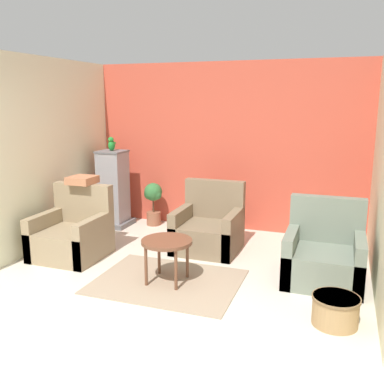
{
  "coord_description": "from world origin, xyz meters",
  "views": [
    {
      "loc": [
        1.75,
        -3.3,
        2.05
      ],
      "look_at": [
        0.0,
        1.62,
        0.92
      ],
      "focal_mm": 40.0,
      "sensor_mm": 36.0,
      "label": 1
    }
  ],
  "objects_px": {
    "birdcage": "(113,190)",
    "potted_plant": "(153,199)",
    "parrot": "(112,144)",
    "armchair_middle": "(209,229)",
    "armchair_left": "(73,235)",
    "wicker_basket": "(335,309)",
    "armchair_right": "(324,257)",
    "coffee_table": "(167,245)"
  },
  "relations": [
    {
      "from": "birdcage",
      "to": "potted_plant",
      "type": "distance_m",
      "value": 0.67
    },
    {
      "from": "birdcage",
      "to": "parrot",
      "type": "bearing_deg",
      "value": 90.0
    },
    {
      "from": "armchair_middle",
      "to": "birdcage",
      "type": "relative_size",
      "value": 0.75
    },
    {
      "from": "birdcage",
      "to": "armchair_left",
      "type": "bearing_deg",
      "value": -82.14
    },
    {
      "from": "parrot",
      "to": "wicker_basket",
      "type": "xyz_separation_m",
      "value": [
        3.55,
        -2.16,
        -1.2
      ]
    },
    {
      "from": "armchair_middle",
      "to": "parrot",
      "type": "relative_size",
      "value": 4.12
    },
    {
      "from": "armchair_middle",
      "to": "potted_plant",
      "type": "bearing_deg",
      "value": 145.74
    },
    {
      "from": "armchair_right",
      "to": "wicker_basket",
      "type": "xyz_separation_m",
      "value": [
        0.16,
        -1.0,
        -0.13
      ]
    },
    {
      "from": "birdcage",
      "to": "wicker_basket",
      "type": "distance_m",
      "value": 4.18
    },
    {
      "from": "armchair_right",
      "to": "armchair_middle",
      "type": "relative_size",
      "value": 1.0
    },
    {
      "from": "armchair_left",
      "to": "armchair_middle",
      "type": "xyz_separation_m",
      "value": [
        1.63,
        0.86,
        0.0
      ]
    },
    {
      "from": "armchair_right",
      "to": "coffee_table",
      "type": "bearing_deg",
      "value": -158.95
    },
    {
      "from": "wicker_basket",
      "to": "potted_plant",
      "type": "bearing_deg",
      "value": 140.81
    },
    {
      "from": "armchair_left",
      "to": "potted_plant",
      "type": "height_order",
      "value": "armchair_left"
    },
    {
      "from": "armchair_middle",
      "to": "wicker_basket",
      "type": "distance_m",
      "value": 2.34
    },
    {
      "from": "armchair_middle",
      "to": "birdcage",
      "type": "distance_m",
      "value": 1.94
    },
    {
      "from": "parrot",
      "to": "armchair_middle",
      "type": "bearing_deg",
      "value": -18.02
    },
    {
      "from": "armchair_right",
      "to": "armchair_middle",
      "type": "height_order",
      "value": "same"
    },
    {
      "from": "armchair_left",
      "to": "armchair_middle",
      "type": "height_order",
      "value": "same"
    },
    {
      "from": "armchair_middle",
      "to": "coffee_table",
      "type": "bearing_deg",
      "value": -95.19
    },
    {
      "from": "coffee_table",
      "to": "armchair_right",
      "type": "height_order",
      "value": "armchair_right"
    },
    {
      "from": "birdcage",
      "to": "wicker_basket",
      "type": "relative_size",
      "value": 2.83
    },
    {
      "from": "coffee_table",
      "to": "armchair_middle",
      "type": "height_order",
      "value": "armchair_middle"
    },
    {
      "from": "coffee_table",
      "to": "wicker_basket",
      "type": "height_order",
      "value": "coffee_table"
    },
    {
      "from": "armchair_left",
      "to": "parrot",
      "type": "bearing_deg",
      "value": 97.85
    },
    {
      "from": "coffee_table",
      "to": "armchair_right",
      "type": "bearing_deg",
      "value": 21.05
    },
    {
      "from": "armchair_middle",
      "to": "wicker_basket",
      "type": "bearing_deg",
      "value": -42.31
    },
    {
      "from": "wicker_basket",
      "to": "armchair_right",
      "type": "bearing_deg",
      "value": 99.04
    },
    {
      "from": "parrot",
      "to": "potted_plant",
      "type": "height_order",
      "value": "parrot"
    },
    {
      "from": "birdcage",
      "to": "potted_plant",
      "type": "relative_size",
      "value": 1.75
    },
    {
      "from": "armchair_left",
      "to": "wicker_basket",
      "type": "distance_m",
      "value": 3.43
    },
    {
      "from": "armchair_right",
      "to": "wicker_basket",
      "type": "height_order",
      "value": "armchair_right"
    },
    {
      "from": "potted_plant",
      "to": "wicker_basket",
      "type": "xyz_separation_m",
      "value": [
        2.95,
        -2.4,
        -0.29
      ]
    },
    {
      "from": "potted_plant",
      "to": "coffee_table",
      "type": "bearing_deg",
      "value": -61.54
    },
    {
      "from": "wicker_basket",
      "to": "armchair_middle",
      "type": "bearing_deg",
      "value": 137.69
    },
    {
      "from": "coffee_table",
      "to": "armchair_left",
      "type": "xyz_separation_m",
      "value": [
        -1.51,
        0.36,
        -0.16
      ]
    },
    {
      "from": "armchair_right",
      "to": "birdcage",
      "type": "xyz_separation_m",
      "value": [
        -3.39,
        1.17,
        0.31
      ]
    },
    {
      "from": "parrot",
      "to": "wicker_basket",
      "type": "distance_m",
      "value": 4.33
    },
    {
      "from": "coffee_table",
      "to": "birdcage",
      "type": "height_order",
      "value": "birdcage"
    },
    {
      "from": "armchair_left",
      "to": "birdcage",
      "type": "relative_size",
      "value": 0.75
    },
    {
      "from": "coffee_table",
      "to": "armchair_middle",
      "type": "relative_size",
      "value": 0.62
    },
    {
      "from": "coffee_table",
      "to": "parrot",
      "type": "bearing_deg",
      "value": 133.41
    }
  ]
}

